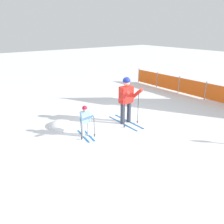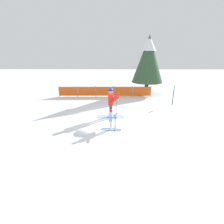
{
  "view_description": "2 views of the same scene",
  "coord_description": "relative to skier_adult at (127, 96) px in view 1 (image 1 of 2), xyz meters",
  "views": [
    {
      "loc": [
        5.78,
        -4.8,
        3.45
      ],
      "look_at": [
        0.07,
        -0.58,
        0.7
      ],
      "focal_mm": 35.0,
      "sensor_mm": 36.0,
      "label": 1
    },
    {
      "loc": [
        0.08,
        -9.65,
        3.77
      ],
      "look_at": [
        -0.06,
        -0.86,
        0.71
      ],
      "focal_mm": 28.0,
      "sensor_mm": 36.0,
      "label": 2
    }
  ],
  "objects": [
    {
      "name": "ground_plane",
      "position": [
        0.13,
        -0.25,
        -1.07
      ],
      "size": [
        60.0,
        60.0,
        0.0
      ],
      "primitive_type": "plane",
      "color": "white"
    },
    {
      "name": "skier_adult",
      "position": [
        0.0,
        0.0,
        0.0
      ],
      "size": [
        1.69,
        0.75,
        1.79
      ],
      "rotation": [
        0.0,
        0.0,
        0.0
      ],
      "color": "#1966B2",
      "rests_on": "ground_plane"
    },
    {
      "name": "safety_fence",
      "position": [
        -0.66,
        5.1,
        -0.6
      ],
      "size": [
        8.09,
        0.22,
        0.95
      ],
      "rotation": [
        0.0,
        0.0,
        0.02
      ],
      "color": "gray",
      "rests_on": "ground_plane"
    },
    {
      "name": "skier_child",
      "position": [
        0.04,
        -1.8,
        -0.43
      ],
      "size": [
        1.05,
        0.53,
        1.09
      ],
      "rotation": [
        0.0,
        0.0,
        -0.14
      ],
      "color": "#1966B2",
      "rests_on": "ground_plane"
    },
    {
      "name": "snow_mound",
      "position": [
        -1.19,
        -2.17,
        -1.07
      ],
      "size": [
        1.04,
        0.89,
        0.42
      ],
      "primitive_type": "ellipsoid",
      "color": "white",
      "rests_on": "ground_plane"
    }
  ]
}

